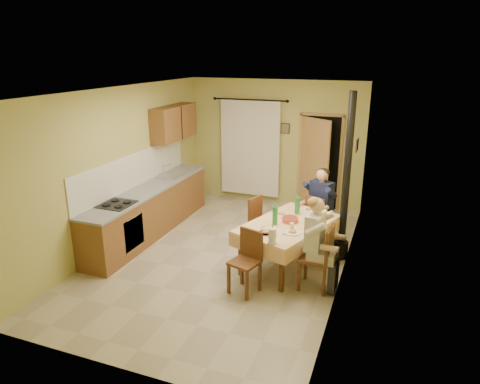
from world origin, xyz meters
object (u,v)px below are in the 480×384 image
at_px(chair_right, 316,270).
at_px(man_far, 320,198).
at_px(chair_near, 245,274).
at_px(chair_left, 262,233).
at_px(chair_far, 318,229).
at_px(man_right, 317,233).
at_px(stove_flue, 345,201).
at_px(dining_table, 287,244).

relative_size(chair_right, man_far, 0.71).
xyz_separation_m(chair_near, chair_left, (-0.21, 1.48, -0.00)).
height_order(chair_far, man_right, man_right).
distance_m(chair_far, chair_right, 1.59).
bearing_deg(stove_flue, chair_near, -126.09).
bearing_deg(man_right, stove_flue, -8.09).
height_order(chair_near, man_far, man_far).
relative_size(dining_table, chair_right, 2.00).
bearing_deg(chair_right, stove_flue, -7.38).
bearing_deg(stove_flue, man_right, -101.69).
distance_m(chair_far, chair_left, 1.06).
height_order(chair_far, stove_flue, stove_flue).
bearing_deg(man_right, chair_left, 52.21).
relative_size(chair_far, man_right, 0.67).
distance_m(chair_near, stove_flue, 2.11).
height_order(chair_far, man_far, man_far).
distance_m(chair_far, chair_near, 2.15).
relative_size(chair_far, man_far, 0.67).
bearing_deg(stove_flue, chair_left, -175.02).
distance_m(dining_table, chair_right, 0.79).
height_order(chair_right, chair_left, chair_right).
relative_size(man_far, stove_flue, 0.50).
relative_size(dining_table, chair_near, 2.11).
bearing_deg(dining_table, chair_left, 159.87).
relative_size(chair_far, chair_near, 1.00).
bearing_deg(chair_far, man_far, 90.00).
bearing_deg(man_far, chair_left, -124.00).
bearing_deg(chair_near, chair_right, -137.28).
height_order(dining_table, man_right, man_right).
xyz_separation_m(chair_left, man_far, (0.90, 0.57, 0.59)).
bearing_deg(man_right, dining_table, 49.93).
xyz_separation_m(dining_table, man_far, (0.32, 1.04, 0.50)).
distance_m(chair_left, man_far, 1.22).
height_order(man_right, stove_flue, stove_flue).
bearing_deg(man_right, chair_right, -90.00).
bearing_deg(chair_near, man_far, -92.42).
relative_size(dining_table, chair_far, 2.11).
height_order(chair_left, man_right, man_right).
bearing_deg(man_right, chair_far, 12.49).
xyz_separation_m(chair_far, chair_left, (-0.90, -0.56, -0.00)).
bearing_deg(man_far, man_right, -57.70).
xyz_separation_m(chair_near, chair_right, (0.95, 0.47, 0.00)).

